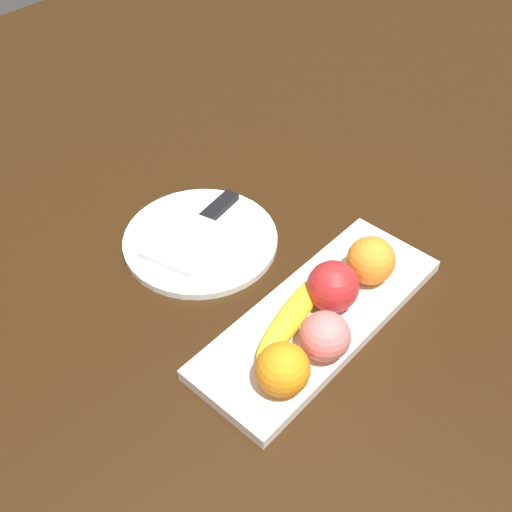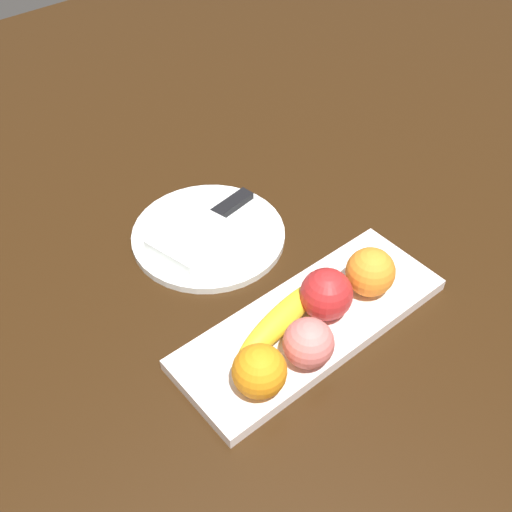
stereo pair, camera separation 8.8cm
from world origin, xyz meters
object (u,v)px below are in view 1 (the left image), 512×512
Objects in this scene: fruit_tray at (319,316)px; apple at (333,287)px; orange_near_apple at (371,260)px; orange_near_banana at (283,369)px; banana at (291,316)px; folded_napkin at (186,243)px; knife at (211,214)px; peach at (325,336)px; dinner_plate at (201,240)px.

fruit_tray is 0.05m from apple.
orange_near_apple is 0.22m from orange_near_banana.
banana reaches higher than folded_napkin.
apple is at bearing 102.37° from folded_napkin.
fruit_tray is 2.17× the size of knife.
folded_napkin is at bearing -104.49° from banana.
orange_near_apple is 1.03× the size of orange_near_banana.
orange_near_apple reaches higher than banana.
peach reaches higher than dinner_plate.
dinner_plate is at bearing -180.00° from folded_napkin.
dinner_plate is at bearing -90.00° from fruit_tray.
peach is at bearing 30.55° from apple.
folded_napkin is (0.05, -0.24, -0.03)m from apple.
folded_napkin is 0.08m from knife.
apple is 1.03× the size of orange_near_apple.
banana is 0.23m from dinner_plate.
orange_near_banana is 1.03× the size of peach.
apple reaches higher than folded_napkin.
knife is (-0.10, -0.30, -0.03)m from peach.
orange_near_banana is 0.29m from folded_napkin.
orange_near_banana is 0.30m from dinner_plate.
knife is at bearing -164.09° from folded_napkin.
apple is at bearing 76.46° from knife.
dinner_plate is (0.10, -0.25, -0.05)m from orange_near_apple.
knife is at bearing -100.17° from fruit_tray.
folded_napkin is (0.03, -0.23, 0.01)m from fruit_tray.
fruit_tray is 0.24m from folded_napkin.
orange_near_banana is at bearing 6.97° from orange_near_apple.
fruit_tray is at bearing -7.31° from apple.
banana is at bearing 78.88° from dinner_plate.
knife is (-0.09, -0.24, -0.02)m from banana.
peach reaches higher than knife.
folded_napkin is (-0.01, -0.22, -0.02)m from banana.
orange_near_apple is at bearing 92.86° from knife.
knife is (0.05, -0.27, -0.04)m from orange_near_apple.
fruit_tray is 6.01× the size of peach.
fruit_tray is 5.51× the size of apple.
dinner_plate is (-0.12, -0.27, -0.05)m from orange_near_banana.
peach is (0.05, 0.05, 0.04)m from fruit_tray.
apple is 0.08m from peach.
orange_near_apple is 0.29× the size of dinner_plate.
knife is at bearing -107.70° from peach.
folded_napkin is at bearing -77.63° from apple.
orange_near_apple is 0.27m from dinner_plate.
orange_near_apple is at bearing 173.27° from fruit_tray.
folded_napkin is at bearing -109.06° from orange_near_banana.
orange_near_banana is at bearing -5.03° from peach.
fruit_tray is 3.38× the size of folded_napkin.
folded_napkin is at bearing 0.00° from dinner_plate.
knife is (-0.05, -0.02, 0.01)m from dinner_plate.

